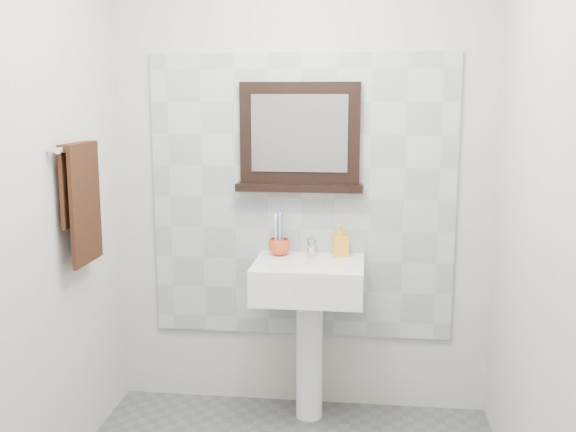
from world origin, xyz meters
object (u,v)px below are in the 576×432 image
Objects in this scene: toothbrush_cup at (279,247)px; soap_dispenser at (340,240)px; hand_towel at (81,194)px; framed_mirror at (300,140)px; pedestal_sink at (309,297)px.

toothbrush_cup is 0.32m from soap_dispenser.
soap_dispenser is at bearing 4.08° from toothbrush_cup.
toothbrush_cup is at bearing 31.87° from hand_towel.
toothbrush_cup is at bearing -145.13° from framed_mirror.
toothbrush_cup is (-0.17, 0.12, 0.23)m from pedestal_sink.
hand_towel reaches higher than soap_dispenser.
soap_dispenser is 0.25× the size of framed_mirror.
pedestal_sink is 8.64× the size of toothbrush_cup.
framed_mirror reaches higher than soap_dispenser.
framed_mirror is (-0.07, 0.19, 0.78)m from pedestal_sink.
hand_towel is at bearing -172.06° from soap_dispenser.
framed_mirror is at bearing 150.76° from soap_dispenser.
hand_towel is at bearing -147.80° from framed_mirror.
framed_mirror is 1.12m from hand_towel.
pedestal_sink is 5.80× the size of soap_dispenser.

